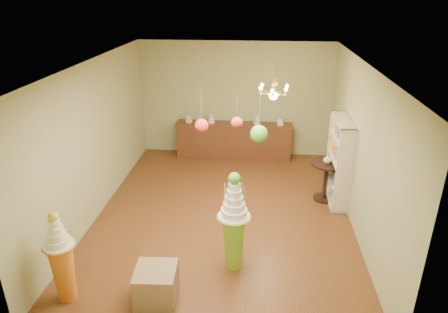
# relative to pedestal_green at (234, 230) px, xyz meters

# --- Properties ---
(floor) EXTENTS (6.50, 6.50, 0.00)m
(floor) POSITION_rel_pedestal_green_xyz_m (-0.32, 1.64, -0.70)
(floor) COLOR brown
(floor) RESTS_ON ground
(ceiling) EXTENTS (6.50, 6.50, 0.00)m
(ceiling) POSITION_rel_pedestal_green_xyz_m (-0.32, 1.64, 2.30)
(ceiling) COLOR white
(ceiling) RESTS_ON ground
(wall_back) EXTENTS (5.00, 0.04, 3.00)m
(wall_back) POSITION_rel_pedestal_green_xyz_m (-0.32, 4.89, 0.80)
(wall_back) COLOR tan
(wall_back) RESTS_ON ground
(wall_front) EXTENTS (5.00, 0.04, 3.00)m
(wall_front) POSITION_rel_pedestal_green_xyz_m (-0.32, -1.61, 0.80)
(wall_front) COLOR tan
(wall_front) RESTS_ON ground
(wall_left) EXTENTS (0.04, 6.50, 3.00)m
(wall_left) POSITION_rel_pedestal_green_xyz_m (-2.82, 1.64, 0.80)
(wall_left) COLOR tan
(wall_left) RESTS_ON ground
(wall_right) EXTENTS (0.04, 6.50, 3.00)m
(wall_right) POSITION_rel_pedestal_green_xyz_m (2.18, 1.64, 0.80)
(wall_right) COLOR tan
(wall_right) RESTS_ON ground
(pedestal_green) EXTENTS (0.57, 0.57, 1.69)m
(pedestal_green) POSITION_rel_pedestal_green_xyz_m (0.00, 0.00, 0.00)
(pedestal_green) COLOR #7FB828
(pedestal_green) RESTS_ON floor
(pedestal_orange) EXTENTS (0.45, 0.45, 1.46)m
(pedestal_orange) POSITION_rel_pedestal_green_xyz_m (-2.37, -0.95, -0.11)
(pedestal_orange) COLOR orange
(pedestal_orange) RESTS_ON floor
(burlap_riser) EXTENTS (0.62, 0.62, 0.53)m
(burlap_riser) POSITION_rel_pedestal_green_xyz_m (-1.06, -0.87, -0.44)
(burlap_riser) COLOR #8E6D4E
(burlap_riser) RESTS_ON floor
(sideboard) EXTENTS (3.04, 0.54, 1.16)m
(sideboard) POSITION_rel_pedestal_green_xyz_m (-0.32, 4.61, -0.22)
(sideboard) COLOR #572F1B
(sideboard) RESTS_ON floor
(shelving_unit) EXTENTS (0.33, 1.20, 1.80)m
(shelving_unit) POSITION_rel_pedestal_green_xyz_m (2.02, 2.44, 0.20)
(shelving_unit) COLOR beige
(shelving_unit) RESTS_ON floor
(round_table) EXTENTS (0.74, 0.74, 0.85)m
(round_table) POSITION_rel_pedestal_green_xyz_m (1.78, 2.42, -0.15)
(round_table) COLOR black
(round_table) RESTS_ON floor
(vase) EXTENTS (0.20, 0.20, 0.19)m
(vase) POSITION_rel_pedestal_green_xyz_m (1.78, 2.42, 0.24)
(vase) COLOR beige
(vase) RESTS_ON round_table
(pom_red_left) EXTENTS (0.20, 0.20, 0.71)m
(pom_red_left) POSITION_rel_pedestal_green_xyz_m (-0.49, 0.10, 1.68)
(pom_red_left) COLOR #3D332C
(pom_red_left) RESTS_ON ceiling
(pom_green_mid) EXTENTS (0.24, 0.24, 0.75)m
(pom_green_mid) POSITION_rel_pedestal_green_xyz_m (0.34, -0.15, 1.67)
(pom_green_mid) COLOR #3D332C
(pom_green_mid) RESTS_ON ceiling
(pom_red_right) EXTENTS (0.15, 0.15, 0.52)m
(pom_red_right) POSITION_rel_pedestal_green_xyz_m (0.04, -0.24, 1.85)
(pom_red_right) COLOR #3D332C
(pom_red_right) RESTS_ON ceiling
(chandelier) EXTENTS (0.85, 0.85, 0.85)m
(chandelier) POSITION_rel_pedestal_green_xyz_m (0.60, 2.45, 1.60)
(chandelier) COLOR gold
(chandelier) RESTS_ON ceiling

